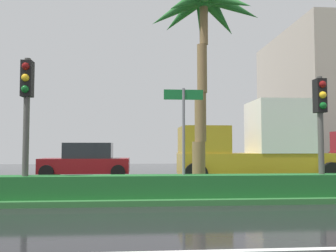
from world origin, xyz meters
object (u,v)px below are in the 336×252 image
at_px(car_in_traffic_second, 86,161).
at_px(box_truck_lead, 256,146).
at_px(palm_tree_centre_left, 204,18).
at_px(traffic_signal_median_right, 321,113).
at_px(street_name_sign, 184,127).
at_px(traffic_signal_median_left, 27,102).

distance_m(car_in_traffic_second, box_truck_lead, 8.23).
xyz_separation_m(palm_tree_centre_left, traffic_signal_median_right, (3.10, -1.30, -3.14)).
relative_size(palm_tree_centre_left, box_truck_lead, 1.04).
bearing_deg(street_name_sign, traffic_signal_median_left, -177.29).
distance_m(palm_tree_centre_left, street_name_sign, 3.81).
relative_size(traffic_signal_median_left, car_in_traffic_second, 0.86).
bearing_deg(palm_tree_centre_left, car_in_traffic_second, 123.11).
bearing_deg(car_in_traffic_second, traffic_signal_median_right, 132.64).
distance_m(traffic_signal_median_right, car_in_traffic_second, 11.50).
height_order(traffic_signal_median_left, traffic_signal_median_right, traffic_signal_median_left).
bearing_deg(traffic_signal_median_left, palm_tree_centre_left, 15.41).
xyz_separation_m(palm_tree_centre_left, traffic_signal_median_left, (-4.99, -1.37, -2.90)).
xyz_separation_m(traffic_signal_median_left, traffic_signal_median_right, (8.08, 0.07, -0.24)).
height_order(traffic_signal_median_right, street_name_sign, traffic_signal_median_right).
bearing_deg(traffic_signal_median_right, traffic_signal_median_left, -179.47).
relative_size(traffic_signal_median_left, traffic_signal_median_right, 1.10).
distance_m(traffic_signal_median_left, car_in_traffic_second, 8.66).
bearing_deg(traffic_signal_median_left, traffic_signal_median_right, 0.53).
height_order(palm_tree_centre_left, box_truck_lead, palm_tree_centre_left).
relative_size(traffic_signal_median_left, street_name_sign, 1.24).
bearing_deg(traffic_signal_median_left, car_in_traffic_second, 87.45).
relative_size(palm_tree_centre_left, traffic_signal_median_left, 1.80).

